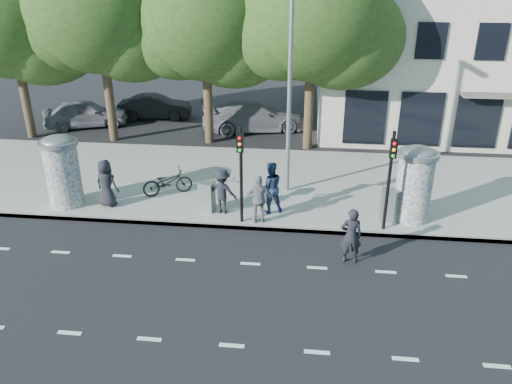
# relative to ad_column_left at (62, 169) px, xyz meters

# --- Properties ---
(ground) EXTENTS (120.00, 120.00, 0.00)m
(ground) POSITION_rel_ad_column_left_xyz_m (7.20, -4.50, -1.54)
(ground) COLOR black
(ground) RESTS_ON ground
(sidewalk) EXTENTS (40.00, 8.00, 0.15)m
(sidewalk) POSITION_rel_ad_column_left_xyz_m (7.20, 3.00, -1.46)
(sidewalk) COLOR gray
(sidewalk) RESTS_ON ground
(curb) EXTENTS (40.00, 0.10, 0.16)m
(curb) POSITION_rel_ad_column_left_xyz_m (7.20, -0.95, -1.46)
(curb) COLOR slate
(curb) RESTS_ON ground
(lane_dash_near) EXTENTS (32.00, 0.12, 0.01)m
(lane_dash_near) POSITION_rel_ad_column_left_xyz_m (7.20, -6.70, -1.53)
(lane_dash_near) COLOR silver
(lane_dash_near) RESTS_ON ground
(lane_dash_far) EXTENTS (32.00, 0.12, 0.01)m
(lane_dash_far) POSITION_rel_ad_column_left_xyz_m (7.20, -3.10, -1.53)
(lane_dash_far) COLOR silver
(lane_dash_far) RESTS_ON ground
(ad_column_left) EXTENTS (1.36, 1.36, 2.65)m
(ad_column_left) POSITION_rel_ad_column_left_xyz_m (0.00, 0.00, 0.00)
(ad_column_left) COLOR beige
(ad_column_left) RESTS_ON sidewalk
(ad_column_right) EXTENTS (1.36, 1.36, 2.65)m
(ad_column_right) POSITION_rel_ad_column_left_xyz_m (12.40, 0.20, 0.00)
(ad_column_right) COLOR beige
(ad_column_right) RESTS_ON sidewalk
(traffic_pole_near) EXTENTS (0.22, 0.31, 3.40)m
(traffic_pole_near) POSITION_rel_ad_column_left_xyz_m (6.60, -0.71, 0.69)
(traffic_pole_near) COLOR black
(traffic_pole_near) RESTS_ON sidewalk
(traffic_pole_far) EXTENTS (0.22, 0.31, 3.40)m
(traffic_pole_far) POSITION_rel_ad_column_left_xyz_m (11.40, -0.71, 0.69)
(traffic_pole_far) COLOR black
(traffic_pole_far) RESTS_ON sidewalk
(street_lamp) EXTENTS (0.25, 0.93, 8.00)m
(street_lamp) POSITION_rel_ad_column_left_xyz_m (8.00, 2.13, 3.26)
(street_lamp) COLOR slate
(street_lamp) RESTS_ON sidewalk
(tree_far_left) EXTENTS (7.20, 7.20, 9.26)m
(tree_far_left) POSITION_rel_ad_column_left_xyz_m (-5.80, 8.00, 4.65)
(tree_far_left) COLOR #38281C
(tree_far_left) RESTS_ON ground
(tree_mid_left) EXTENTS (7.20, 7.20, 9.57)m
(tree_mid_left) POSITION_rel_ad_column_left_xyz_m (-1.30, 8.00, 4.96)
(tree_mid_left) COLOR #38281C
(tree_mid_left) RESTS_ON ground
(tree_near_left) EXTENTS (6.80, 6.80, 8.97)m
(tree_near_left) POSITION_rel_ad_column_left_xyz_m (3.70, 8.20, 4.53)
(tree_near_left) COLOR #38281C
(tree_near_left) RESTS_ON ground
(tree_center) EXTENTS (7.00, 7.00, 9.30)m
(tree_center) POSITION_rel_ad_column_left_xyz_m (8.70, 7.80, 4.77)
(tree_center) COLOR #38281C
(tree_center) RESTS_ON ground
(building) EXTENTS (20.30, 15.85, 12.00)m
(building) POSITION_rel_ad_column_left_xyz_m (19.20, 15.49, 4.46)
(building) COLOR #B8AC9A
(building) RESTS_ON ground
(ped_a) EXTENTS (0.98, 0.78, 1.77)m
(ped_a) POSITION_rel_ad_column_left_xyz_m (1.56, 0.06, -0.50)
(ped_a) COLOR black
(ped_a) RESTS_ON sidewalk
(ped_c) EXTENTS (1.10, 0.97, 1.88)m
(ped_c) POSITION_rel_ad_column_left_xyz_m (7.50, 0.23, -0.45)
(ped_c) COLOR navy
(ped_c) RESTS_ON sidewalk
(ped_d) EXTENTS (1.14, 0.78, 1.63)m
(ped_d) POSITION_rel_ad_column_left_xyz_m (5.83, -0.03, -0.57)
(ped_d) COLOR black
(ped_d) RESTS_ON sidewalk
(ped_e) EXTENTS (1.08, 0.71, 1.72)m
(ped_e) POSITION_rel_ad_column_left_xyz_m (7.20, -0.65, -0.53)
(ped_e) COLOR gray
(ped_e) RESTS_ON sidewalk
(man_road) EXTENTS (0.67, 0.46, 1.77)m
(man_road) POSITION_rel_ad_column_left_xyz_m (10.16, -2.63, -0.65)
(man_road) COLOR black
(man_road) RESTS_ON ground
(bicycle) EXTENTS (1.46, 2.01, 1.00)m
(bicycle) POSITION_rel_ad_column_left_xyz_m (3.46, 1.29, -0.89)
(bicycle) COLOR black
(bicycle) RESTS_ON sidewalk
(cabinet_left) EXTENTS (0.60, 0.49, 1.09)m
(cabinet_left) POSITION_rel_ad_column_left_xyz_m (5.25, 0.02, -0.84)
(cabinet_left) COLOR gray
(cabinet_left) RESTS_ON sidewalk
(cabinet_right) EXTENTS (0.61, 0.48, 1.18)m
(cabinet_right) POSITION_rel_ad_column_left_xyz_m (11.60, -0.07, -0.80)
(cabinet_right) COLOR gray
(cabinet_right) RESTS_ON sidewalk
(car_left) EXTENTS (3.35, 4.82, 1.52)m
(car_left) POSITION_rel_ad_column_left_xyz_m (-3.69, 10.12, -0.78)
(car_left) COLOR slate
(car_left) RESTS_ON ground
(car_mid) EXTENTS (2.03, 4.37, 1.39)m
(car_mid) POSITION_rel_ad_column_left_xyz_m (-0.36, 12.27, -0.84)
(car_mid) COLOR black
(car_mid) RESTS_ON ground
(car_right) EXTENTS (3.72, 6.01, 1.63)m
(car_right) POSITION_rel_ad_column_left_xyz_m (5.72, 10.50, -0.72)
(car_right) COLOR slate
(car_right) RESTS_ON ground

